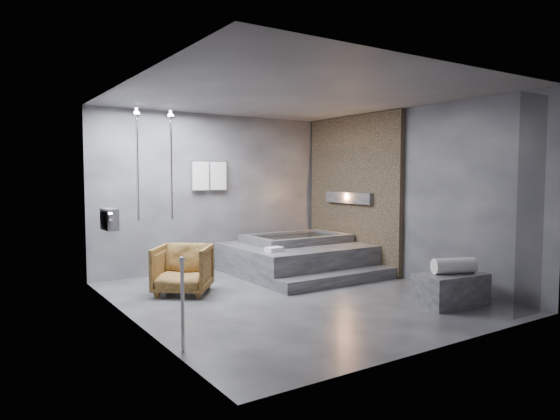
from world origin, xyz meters
TOP-DOWN VIEW (x-y plane):
  - room at (0.40, 0.24)m, footprint 5.00×5.04m
  - tub_deck at (1.05, 1.45)m, footprint 2.20×2.00m
  - tub_step at (1.05, 0.27)m, footprint 2.20×0.36m
  - concrete_bench at (1.48, -1.50)m, footprint 0.97×0.60m
  - driftwood_chair at (-1.23, 1.04)m, footprint 1.08×1.08m
  - rolled_towel at (1.52, -1.51)m, footprint 0.61×0.41m
  - deck_towel at (0.27, 0.94)m, footprint 0.27×0.21m

SIDE VIEW (x-z plane):
  - tub_step at x=1.05m, z-range 0.00..0.18m
  - concrete_bench at x=1.48m, z-range 0.00..0.42m
  - tub_deck at x=1.05m, z-range 0.00..0.50m
  - driftwood_chair at x=-1.23m, z-range 0.00..0.71m
  - rolled_towel at x=1.52m, z-range 0.42..0.62m
  - deck_towel at x=0.27m, z-range 0.50..0.57m
  - room at x=0.40m, z-range 0.32..3.14m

